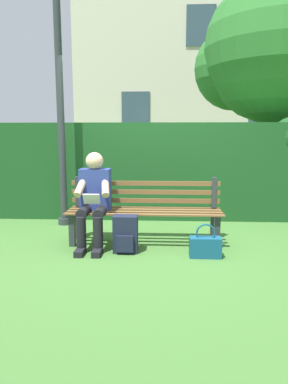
# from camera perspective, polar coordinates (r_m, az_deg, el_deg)

# --- Properties ---
(ground) EXTENTS (60.00, 60.00, 0.00)m
(ground) POSITION_cam_1_polar(r_m,az_deg,el_deg) (4.61, 0.07, -8.19)
(ground) COLOR #3D6B2D
(park_bench) EXTENTS (1.95, 0.48, 0.83)m
(park_bench) POSITION_cam_1_polar(r_m,az_deg,el_deg) (4.57, 0.11, -2.71)
(park_bench) COLOR #2D3338
(park_bench) RESTS_ON ground
(person_seated) EXTENTS (0.44, 0.73, 1.16)m
(person_seated) POSITION_cam_1_polar(r_m,az_deg,el_deg) (4.45, -8.04, -0.83)
(person_seated) COLOR navy
(person_seated) RESTS_ON ground
(hedge_backdrop) EXTENTS (6.28, 0.82, 1.66)m
(hedge_backdrop) POSITION_cam_1_polar(r_m,az_deg,el_deg) (5.99, 5.03, 3.79)
(hedge_backdrop) COLOR #19471E
(hedge_backdrop) RESTS_ON ground
(tree) EXTENTS (2.89, 2.75, 4.32)m
(tree) POSITION_cam_1_polar(r_m,az_deg,el_deg) (7.58, 19.56, 20.20)
(tree) COLOR brown
(tree) RESTS_ON ground
(building_facade) EXTENTS (8.06, 2.80, 7.50)m
(building_facade) POSITION_cam_1_polar(r_m,az_deg,el_deg) (13.29, 8.35, 19.52)
(building_facade) COLOR beige
(building_facade) RESTS_ON ground
(backpack) EXTENTS (0.29, 0.25, 0.44)m
(backpack) POSITION_cam_1_polar(r_m,az_deg,el_deg) (4.23, -2.97, -6.79)
(backpack) COLOR #191E33
(backpack) RESTS_ON ground
(handbag) EXTENTS (0.36, 0.15, 0.39)m
(handbag) POSITION_cam_1_polar(r_m,az_deg,el_deg) (4.14, 9.78, -8.56)
(handbag) COLOR navy
(handbag) RESTS_ON ground
(lamp_post) EXTENTS (0.25, 0.25, 3.78)m
(lamp_post) POSITION_cam_1_polar(r_m,az_deg,el_deg) (5.56, -13.39, 16.85)
(lamp_post) COLOR #2D3338
(lamp_post) RESTS_ON ground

